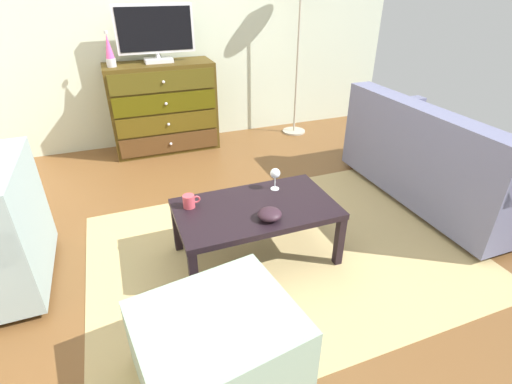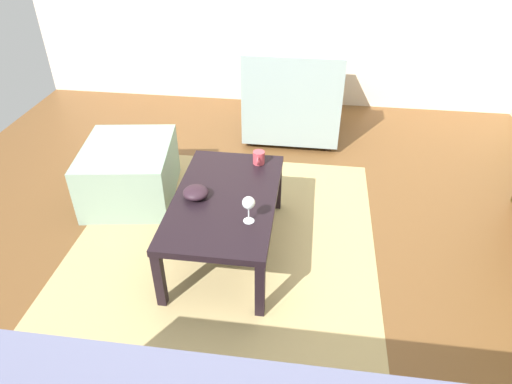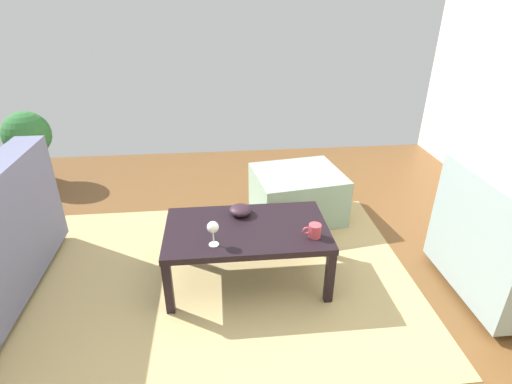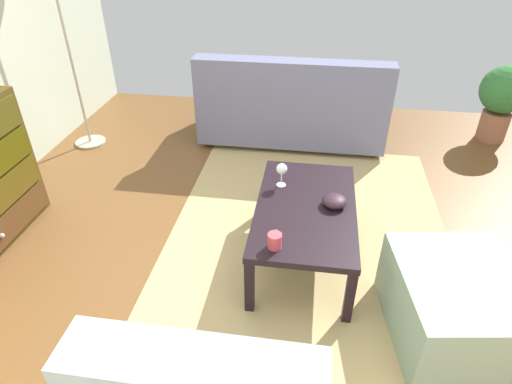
{
  "view_description": "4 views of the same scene",
  "coord_description": "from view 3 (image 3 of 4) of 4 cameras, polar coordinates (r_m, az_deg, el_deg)",
  "views": [
    {
      "loc": [
        -0.73,
        -2.11,
        1.68
      ],
      "look_at": [
        -0.02,
        -0.24,
        0.55
      ],
      "focal_mm": 26.53,
      "sensor_mm": 36.0,
      "label": 1
    },
    {
      "loc": [
        2.12,
        0.3,
        1.93
      ],
      "look_at": [
        0.22,
        0.04,
        0.6
      ],
      "focal_mm": 31.92,
      "sensor_mm": 36.0,
      "label": 2
    },
    {
      "loc": [
        0.16,
        1.97,
        1.75
      ],
      "look_at": [
        -0.03,
        0.03,
        0.76
      ],
      "focal_mm": 28.0,
      "sensor_mm": 36.0,
      "label": 3
    },
    {
      "loc": [
        -2.12,
        -0.18,
        1.9
      ],
      "look_at": [
        -0.2,
        0.1,
        0.61
      ],
      "focal_mm": 30.13,
      "sensor_mm": 36.0,
      "label": 4
    }
  ],
  "objects": [
    {
      "name": "ground_plane",
      "position": [
        2.66,
        -0.81,
        -14.88
      ],
      "size": [
        5.27,
        5.09,
        0.05
      ],
      "primitive_type": "cube",
      "color": "brown"
    },
    {
      "name": "area_rug",
      "position": [
        2.78,
        -5.38,
        -11.91
      ],
      "size": [
        2.6,
        1.9,
        0.01
      ],
      "primitive_type": "cube",
      "color": "tan",
      "rests_on": "ground_plane"
    },
    {
      "name": "coffee_table",
      "position": [
        2.56,
        -1.35,
        -5.95
      ],
      "size": [
        1.03,
        0.6,
        0.4
      ],
      "color": "black",
      "rests_on": "ground_plane"
    },
    {
      "name": "wine_glass",
      "position": [
        2.32,
        -6.17,
        -5.09
      ],
      "size": [
        0.07,
        0.07,
        0.16
      ],
      "color": "silver",
      "rests_on": "coffee_table"
    },
    {
      "name": "mug",
      "position": [
        2.44,
        8.32,
        -5.49
      ],
      "size": [
        0.11,
        0.08,
        0.08
      ],
      "color": "#BB404B",
      "rests_on": "coffee_table"
    },
    {
      "name": "bowl_decorative",
      "position": [
        2.65,
        -2.23,
        -2.6
      ],
      "size": [
        0.15,
        0.15,
        0.07
      ],
      "primitive_type": "ellipsoid",
      "color": "#2C1A24",
      "rests_on": "coffee_table"
    },
    {
      "name": "ottoman",
      "position": [
        3.38,
        5.9,
        -0.36
      ],
      "size": [
        0.78,
        0.7,
        0.4
      ],
      "primitive_type": "cube",
      "rotation": [
        0.0,
        0.0,
        0.15
      ],
      "color": "#85A08C",
      "rests_on": "ground_plane"
    },
    {
      "name": "potted_plant",
      "position": [
        4.47,
        -29.73,
        6.36
      ],
      "size": [
        0.44,
        0.44,
        0.72
      ],
      "color": "brown",
      "rests_on": "ground_plane"
    }
  ]
}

